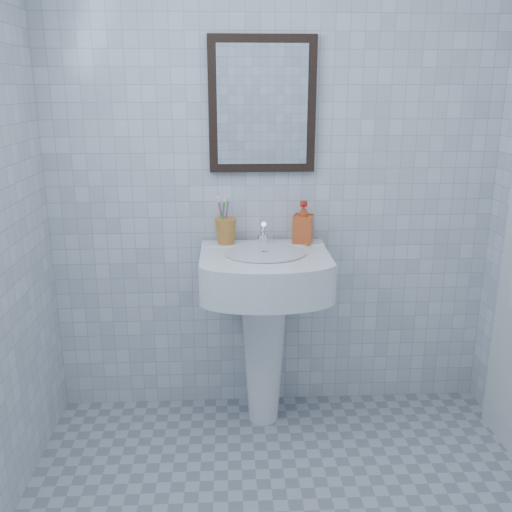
{
  "coord_description": "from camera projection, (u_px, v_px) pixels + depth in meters",
  "views": [
    {
      "loc": [
        -0.23,
        -1.55,
        1.63
      ],
      "look_at": [
        -0.11,
        0.86,
        0.91
      ],
      "focal_mm": 40.0,
      "sensor_mm": 36.0,
      "label": 1
    }
  ],
  "objects": [
    {
      "name": "toothbrush_cup",
      "position": [
        226.0,
        231.0,
        2.74
      ],
      "size": [
        0.13,
        0.13,
        0.12
      ],
      "primitive_type": null,
      "rotation": [
        0.0,
        0.0,
        -0.24
      ],
      "color": "#C4762E",
      "rests_on": "washbasin"
    },
    {
      "name": "wall_mirror",
      "position": [
        262.0,
        105.0,
        2.65
      ],
      "size": [
        0.5,
        0.04,
        0.62
      ],
      "color": "black",
      "rests_on": "wall_back"
    },
    {
      "name": "faucet",
      "position": [
        263.0,
        234.0,
        2.74
      ],
      "size": [
        0.05,
        0.11,
        0.12
      ],
      "color": "white",
      "rests_on": "washbasin"
    },
    {
      "name": "soap_dispenser",
      "position": [
        303.0,
        222.0,
        2.75
      ],
      "size": [
        0.11,
        0.12,
        0.2
      ],
      "primitive_type": "imported",
      "rotation": [
        0.0,
        0.0,
        -0.3
      ],
      "color": "red",
      "rests_on": "washbasin"
    },
    {
      "name": "wall_back",
      "position": [
        274.0,
        169.0,
        2.75
      ],
      "size": [
        2.2,
        0.02,
        2.5
      ],
      "primitive_type": "cube",
      "color": "silver",
      "rests_on": "ground"
    },
    {
      "name": "washbasin",
      "position": [
        264.0,
        309.0,
        2.73
      ],
      "size": [
        0.59,
        0.43,
        0.91
      ],
      "color": "white",
      "rests_on": "ground"
    }
  ]
}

